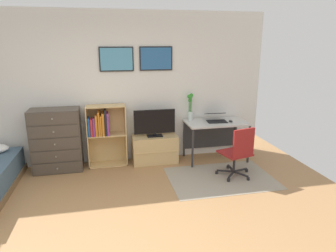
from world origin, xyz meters
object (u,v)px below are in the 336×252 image
(dresser, at_px, (57,140))
(bookshelf, at_px, (104,130))
(television, at_px, (155,123))
(computer_mouse, at_px, (231,121))
(bamboo_vase, at_px, (190,106))
(tv_stand, at_px, (155,149))
(office_chair, at_px, (238,151))
(laptop, at_px, (216,118))
(desk, at_px, (215,127))

(dresser, distance_m, bookshelf, 0.80)
(television, relative_size, computer_mouse, 7.20)
(dresser, distance_m, bamboo_vase, 2.44)
(tv_stand, xyz_separation_m, computer_mouse, (1.39, -0.19, 0.50))
(dresser, relative_size, office_chair, 1.26)
(dresser, distance_m, television, 1.71)
(office_chair, distance_m, computer_mouse, 0.84)
(tv_stand, bearing_deg, laptop, -2.83)
(dresser, distance_m, computer_mouse, 3.10)
(bookshelf, relative_size, desk, 0.98)
(dresser, height_order, office_chair, dresser)
(desk, bearing_deg, dresser, 179.57)
(dresser, bearing_deg, computer_mouse, -3.25)
(television, height_order, desk, television)
(computer_mouse, xyz_separation_m, bamboo_vase, (-0.69, 0.30, 0.24))
(bamboo_vase, bearing_deg, bookshelf, -177.88)
(laptop, bearing_deg, desk, 127.43)
(dresser, bearing_deg, office_chair, -17.88)
(laptop, bearing_deg, computer_mouse, -23.95)
(dresser, height_order, television, dresser)
(dresser, xyz_separation_m, bookshelf, (0.79, 0.07, 0.11))
(tv_stand, bearing_deg, bookshelf, 176.71)
(desk, relative_size, bamboo_vase, 2.22)
(office_chair, distance_m, laptop, 0.96)
(tv_stand, height_order, television, television)
(tv_stand, relative_size, bamboo_vase, 1.62)
(laptop, height_order, bamboo_vase, bamboo_vase)
(laptop, bearing_deg, office_chair, -80.99)
(tv_stand, distance_m, office_chair, 1.56)
(television, distance_m, desk, 1.15)
(bookshelf, bearing_deg, computer_mouse, -6.03)
(bookshelf, relative_size, laptop, 2.64)
(bookshelf, distance_m, computer_mouse, 2.31)
(bookshelf, bearing_deg, television, -4.70)
(bamboo_vase, bearing_deg, television, -169.19)
(bamboo_vase, bearing_deg, computer_mouse, -23.50)
(office_chair, bearing_deg, computer_mouse, 62.82)
(office_chair, height_order, bamboo_vase, bamboo_vase)
(laptop, bearing_deg, dresser, -175.57)
(bookshelf, distance_m, office_chair, 2.35)
(bookshelf, height_order, television, bookshelf)
(tv_stand, relative_size, office_chair, 0.95)
(laptop, relative_size, bamboo_vase, 0.82)
(computer_mouse, bearing_deg, desk, 148.47)
(television, distance_m, laptop, 1.16)
(laptop, bearing_deg, bamboo_vase, 165.01)
(dresser, height_order, computer_mouse, dresser)
(desk, bearing_deg, bamboo_vase, 161.58)
(computer_mouse, bearing_deg, office_chair, -103.26)
(bookshelf, relative_size, bamboo_vase, 2.17)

